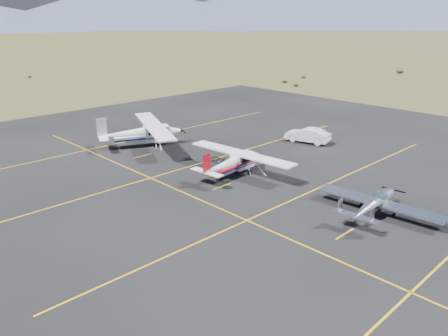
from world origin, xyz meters
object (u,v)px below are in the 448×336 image
aircraft_low_wing (375,203)px  aircraft_plain (142,133)px  sedan (308,135)px  aircraft_cessna (233,162)px

aircraft_low_wing → aircraft_plain: (-1.90, 24.81, 0.52)m
aircraft_low_wing → aircraft_plain: bearing=89.6°
aircraft_low_wing → sedan: (11.48, 13.79, -0.12)m
aircraft_plain → sedan: 17.35m
aircraft_cessna → sedan: size_ratio=2.22×
aircraft_plain → aircraft_cessna: bearing=-63.7°
aircraft_low_wing → sedan: size_ratio=1.85×
aircraft_cessna → sedan: bearing=2.7°
aircraft_low_wing → aircraft_plain: aircraft_plain is taller
aircraft_cessna → aircraft_plain: size_ratio=0.85×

